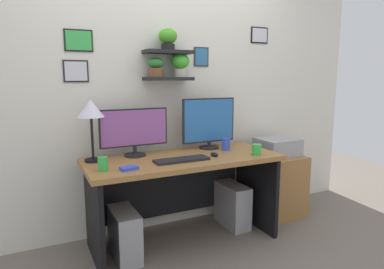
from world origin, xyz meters
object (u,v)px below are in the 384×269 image
(keyboard, at_px, (182,160))
(pen_cup, at_px, (103,164))
(computer_mouse, at_px, (214,154))
(coffee_mug, at_px, (256,149))
(desk_lamp, at_px, (91,112))
(computer_tower_left, at_px, (125,234))
(monitor_right, at_px, (209,123))
(water_cup, at_px, (226,144))
(computer_tower_right, at_px, (232,205))
(drawer_cabinet, at_px, (276,184))
(monitor_left, at_px, (134,130))
(printer, at_px, (277,147))
(desk, at_px, (181,180))
(scissors_tray, at_px, (129,168))

(keyboard, distance_m, pen_cup, 0.62)
(computer_mouse, bearing_deg, coffee_mug, -17.20)
(desk_lamp, distance_m, computer_tower_left, 0.98)
(monitor_right, relative_size, water_cup, 4.75)
(coffee_mug, xyz_separation_m, computer_tower_right, (-0.04, 0.30, -0.59))
(desk_lamp, bearing_deg, drawer_cabinet, -0.66)
(computer_mouse, bearing_deg, desk_lamp, 164.55)
(monitor_right, xyz_separation_m, water_cup, (0.10, -0.15, -0.18))
(monitor_left, relative_size, computer_tower_left, 1.44)
(water_cup, height_order, printer, water_cup)
(desk, bearing_deg, scissors_tray, -154.62)
(monitor_right, height_order, drawer_cabinet, monitor_right)
(monitor_right, height_order, pen_cup, monitor_right)
(keyboard, xyz_separation_m, coffee_mug, (0.66, -0.08, 0.04))
(coffee_mug, bearing_deg, drawer_cabinet, 33.61)
(monitor_left, distance_m, computer_mouse, 0.70)
(desk_lamp, bearing_deg, keyboard, -24.85)
(monitor_right, height_order, water_cup, monitor_right)
(coffee_mug, distance_m, computer_tower_left, 1.28)
(monitor_left, height_order, scissors_tray, monitor_left)
(pen_cup, relative_size, printer, 0.26)
(pen_cup, height_order, computer_tower_right, pen_cup)
(keyboard, xyz_separation_m, pen_cup, (-0.61, -0.01, 0.04))
(desk, relative_size, desk_lamp, 3.33)
(desk, xyz_separation_m, desk_lamp, (-0.70, 0.12, 0.60))
(coffee_mug, relative_size, water_cup, 0.82)
(computer_tower_left, bearing_deg, pen_cup, -148.67)
(printer, height_order, computer_tower_right, printer)
(keyboard, distance_m, computer_mouse, 0.31)
(coffee_mug, xyz_separation_m, pen_cup, (-1.28, 0.06, 0.01))
(water_cup, distance_m, drawer_cabinet, 0.83)
(desk, xyz_separation_m, drawer_cabinet, (1.11, 0.09, -0.23))
(drawer_cabinet, bearing_deg, coffee_mug, -146.39)
(monitor_right, height_order, computer_tower_left, monitor_right)
(water_cup, bearing_deg, coffee_mug, -62.34)
(monitor_left, height_order, water_cup, monitor_left)
(scissors_tray, bearing_deg, monitor_left, 68.05)
(scissors_tray, height_order, drawer_cabinet, scissors_tray)
(monitor_right, height_order, printer, monitor_right)
(keyboard, relative_size, computer_tower_left, 1.10)
(monitor_left, distance_m, monitor_right, 0.71)
(desk_lamp, xyz_separation_m, pen_cup, (0.01, -0.30, -0.34))
(desk, bearing_deg, computer_tower_left, -170.30)
(computer_tower_right, bearing_deg, computer_tower_left, -172.94)
(desk, distance_m, scissors_tray, 0.61)
(coffee_mug, bearing_deg, desk_lamp, 164.07)
(coffee_mug, bearing_deg, monitor_left, 156.21)
(monitor_right, xyz_separation_m, pen_cup, (-1.04, -0.35, -0.19))
(computer_mouse, bearing_deg, computer_tower_left, 175.96)
(pen_cup, distance_m, printer, 1.82)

